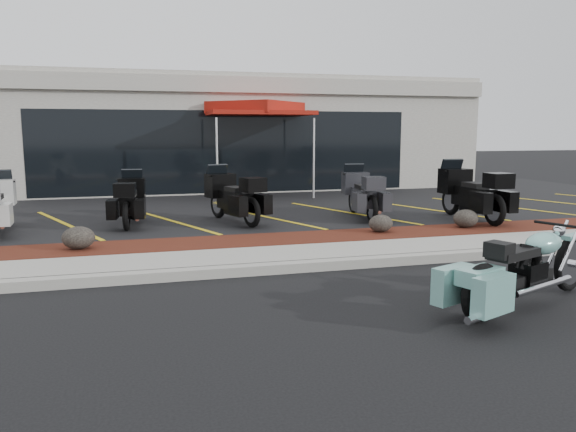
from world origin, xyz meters
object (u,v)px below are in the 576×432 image
object	(u,v)px
popup_canopy	(256,111)
hero_cruiser	(571,255)
traffic_cone	(241,196)
touring_white	(1,198)

from	to	relation	value
popup_canopy	hero_cruiser	bearing A→B (deg)	-92.29
traffic_cone	popup_canopy	world-z (taller)	popup_canopy
touring_white	traffic_cone	world-z (taller)	touring_white
hero_cruiser	touring_white	xyz separation A→B (m)	(-8.40, 6.78, 0.25)
touring_white	traffic_cone	size ratio (longest dim) A/B	4.18
hero_cruiser	traffic_cone	size ratio (longest dim) A/B	5.76
touring_white	popup_canopy	distance (m)	8.23
hero_cruiser	traffic_cone	world-z (taller)	hero_cruiser
traffic_cone	popup_canopy	distance (m)	3.65
hero_cruiser	touring_white	world-z (taller)	touring_white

